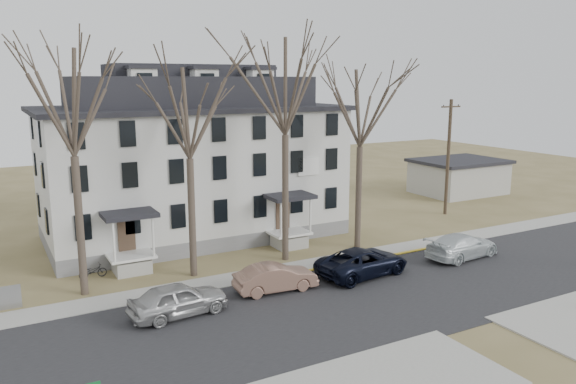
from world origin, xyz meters
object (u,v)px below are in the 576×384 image
car_tan (276,278)px  bicycle_left (93,272)px  boarding_house (193,161)px  utility_pole_far (448,156)px  tree_far_left (70,94)px  tree_mid_left (188,107)px  car_navy (363,262)px  car_silver (178,300)px  tree_mid_right (361,103)px  tree_center (285,79)px  car_white (462,246)px

car_tan → bicycle_left: (-8.16, 6.70, -0.33)m
boarding_house → car_tan: 13.49m
utility_pole_far → car_tan: utility_pole_far is taller
tree_far_left → tree_mid_left: 6.05m
boarding_house → car_navy: 14.73m
tree_mid_left → car_navy: tree_mid_left is taller
tree_far_left → car_silver: tree_far_left is taller
tree_mid_left → tree_mid_right: same height
tree_far_left → car_navy: bearing=-18.1°
tree_far_left → utility_pole_far: (29.50, 4.20, -5.44)m
boarding_house → tree_mid_left: bearing=-110.2°
tree_center → car_navy: size_ratio=2.59×
tree_center → car_silver: tree_center is taller
car_white → bicycle_left: 22.29m
car_white → bicycle_left: size_ratio=3.44×
boarding_house → tree_mid_left: (-3.00, -8.15, 4.22)m
car_silver → tree_mid_left: bearing=-31.9°
car_silver → car_tan: (5.50, 0.58, -0.07)m
car_silver → bicycle_left: bearing=14.6°
car_silver → car_navy: 11.01m
utility_pole_far → car_white: (-7.64, -9.31, -4.14)m
boarding_house → car_navy: bearing=-67.0°
tree_far_left → car_navy: size_ratio=2.42×
boarding_house → car_tan: boarding_house is taller
tree_mid_left → car_navy: size_ratio=2.25×
tree_mid_right → car_tan: tree_mid_right is taller
car_navy → tree_far_left: bearing=64.8°
utility_pole_far → bicycle_left: bearing=-176.0°
car_tan → car_white: 12.91m
tree_far_left → car_silver: (3.46, -5.09, -9.54)m
car_navy → car_white: (7.40, -0.38, -0.02)m
tree_mid_left → car_silver: bearing=-116.5°
tree_center → tree_mid_right: (5.50, 0.00, -1.48)m
tree_mid_right → car_navy: (-3.04, -4.73, -8.81)m
boarding_house → car_silver: bearing=-112.7°
tree_mid_right → car_white: bearing=-49.5°
utility_pole_far → car_silver: bearing=-160.4°
car_silver → car_navy: car_silver is taller
car_tan → bicycle_left: bearing=55.2°
bicycle_left → tree_mid_right: bearing=-99.9°
boarding_house → tree_mid_left: size_ratio=1.63×
car_silver → car_white: 18.40m
tree_center → car_navy: bearing=-62.5°
tree_far_left → utility_pole_far: tree_far_left is taller
tree_far_left → car_white: bearing=-13.2°
utility_pole_far → bicycle_left: utility_pole_far is taller
car_tan → utility_pole_far: bearing=-62.4°
boarding_house → car_silver: boarding_house is taller
tree_mid_right → tree_far_left: bearing=180.0°
tree_center → boarding_house: bearing=110.2°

